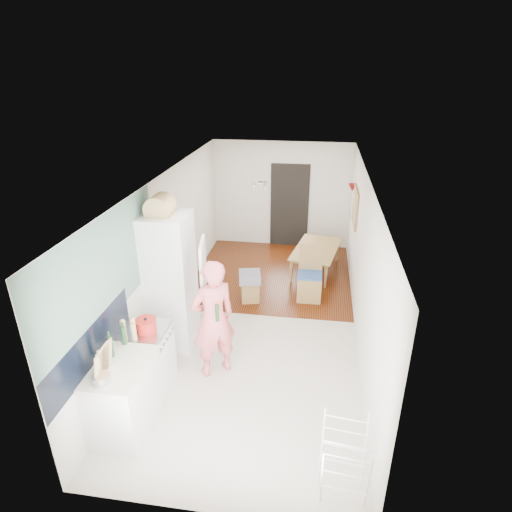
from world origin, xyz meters
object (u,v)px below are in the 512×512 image
(stool, at_px, (250,290))
(dining_chair, at_px, (310,274))
(drying_rack, at_px, (344,464))
(person, at_px, (213,309))
(dining_table, at_px, (317,262))

(stool, bearing_deg, dining_chair, 11.75)
(drying_rack, bearing_deg, person, 141.70)
(stool, bearing_deg, dining_table, 49.54)
(dining_table, distance_m, dining_chair, 1.23)
(stool, distance_m, drying_rack, 4.11)
(person, height_order, dining_chair, person)
(drying_rack, bearing_deg, dining_chair, 103.21)
(dining_chair, xyz_separation_m, stool, (-1.09, -0.23, -0.31))
(dining_table, height_order, drying_rack, drying_rack)
(stool, height_order, drying_rack, drying_rack)
(person, bearing_deg, dining_table, -148.99)
(dining_table, height_order, dining_chair, dining_chair)
(dining_table, relative_size, dining_chair, 1.24)
(stool, xyz_separation_m, drying_rack, (1.57, -3.79, 0.24))
(drying_rack, bearing_deg, dining_table, 100.35)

